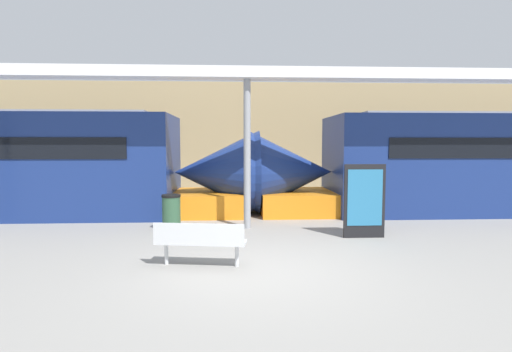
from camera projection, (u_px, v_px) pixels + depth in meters
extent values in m
plane|color=gray|center=(263.00, 271.00, 6.95)|extent=(60.00, 60.00, 0.00)
cube|color=tan|center=(246.00, 138.00, 18.16)|extent=(56.00, 0.20, 5.00)
cone|color=navy|center=(290.00, 172.00, 12.78)|extent=(2.68, 2.63, 2.63)
cube|color=orange|center=(298.00, 202.00, 12.87)|extent=(2.41, 2.46, 0.70)
cone|color=navy|center=(217.00, 172.00, 12.66)|extent=(2.68, 2.63, 2.63)
cube|color=orange|center=(209.00, 202.00, 12.73)|extent=(2.41, 2.46, 0.70)
cube|color=silver|center=(201.00, 242.00, 7.22)|extent=(1.67, 0.67, 0.04)
cube|color=silver|center=(198.00, 234.00, 7.00)|extent=(1.62, 0.27, 0.36)
cylinder|color=silver|center=(166.00, 253.00, 7.30)|extent=(0.07, 0.07, 0.41)
cylinder|color=silver|center=(237.00, 255.00, 7.17)|extent=(0.07, 0.07, 0.41)
cylinder|color=#2D5138|center=(171.00, 214.00, 10.12)|extent=(0.46, 0.46, 0.87)
cylinder|color=black|center=(171.00, 196.00, 10.09)|extent=(0.48, 0.48, 0.06)
cube|color=black|center=(364.00, 201.00, 9.35)|extent=(0.97, 0.06, 1.74)
cube|color=teal|center=(365.00, 198.00, 9.31)|extent=(0.83, 0.01, 1.32)
cylinder|color=gray|center=(247.00, 154.00, 10.36)|extent=(0.18, 0.18, 3.87)
cube|color=silver|center=(247.00, 73.00, 10.20)|extent=(28.00, 0.60, 0.28)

